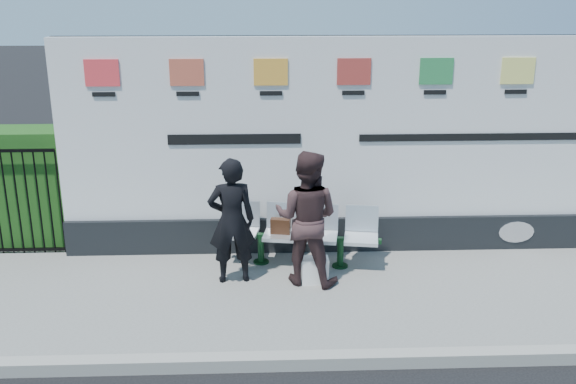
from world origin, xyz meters
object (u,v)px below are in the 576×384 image
object	(u,v)px
bench	(300,249)
woman_left	(232,221)
woman_right	(307,218)
billboard	(350,161)

from	to	relation	value
bench	woman_left	world-z (taller)	woman_left
bench	woman_right	xyz separation A→B (m)	(0.04, -0.51, 0.64)
woman_left	woman_right	size ratio (longest dim) A/B	0.95
billboard	woman_right	xyz separation A→B (m)	(-0.68, -1.07, -0.44)
billboard	woman_left	size ratio (longest dim) A/B	4.91
billboard	bench	bearing A→B (deg)	-142.43
woman_left	woman_right	world-z (taller)	woman_right
bench	woman_left	size ratio (longest dim) A/B	1.27
bench	billboard	bearing A→B (deg)	46.96
woman_right	bench	bearing A→B (deg)	-66.27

